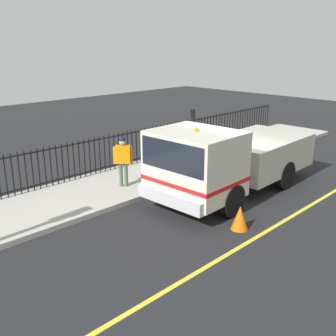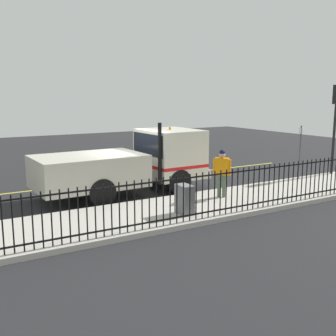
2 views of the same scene
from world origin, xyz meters
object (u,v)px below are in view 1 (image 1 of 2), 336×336
(worker_standing, at_px, (123,156))
(traffic_cone, at_px, (240,218))
(work_truck, at_px, (225,158))
(utility_cabinet, at_px, (151,154))

(worker_standing, xyz_separation_m, traffic_cone, (-4.45, -0.32, -0.86))
(work_truck, bearing_deg, worker_standing, 34.90)
(utility_cabinet, relative_size, traffic_cone, 1.37)
(worker_standing, relative_size, traffic_cone, 2.58)
(worker_standing, bearing_deg, work_truck, -9.43)
(worker_standing, bearing_deg, traffic_cone, -41.96)
(work_truck, xyz_separation_m, traffic_cone, (-1.79, 1.66, -0.95))
(work_truck, bearing_deg, utility_cabinet, -5.69)
(work_truck, relative_size, utility_cabinet, 7.34)
(work_truck, xyz_separation_m, worker_standing, (2.67, 1.99, -0.08))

